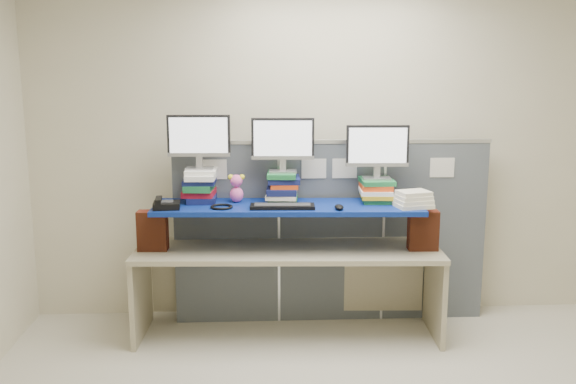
{
  "coord_description": "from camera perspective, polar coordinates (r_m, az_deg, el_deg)",
  "views": [
    {
      "loc": [
        -0.62,
        -3.34,
        2.12
      ],
      "look_at": [
        -0.37,
        1.47,
        1.17
      ],
      "focal_mm": 40.0,
      "sensor_mm": 36.0,
      "label": 1
    }
  ],
  "objects": [
    {
      "name": "binder_stack",
      "position": [
        4.93,
        11.1,
        -0.66
      ],
      "size": [
        0.3,
        0.26,
        0.12
      ],
      "rotation": [
        0.0,
        0.0,
        0.22
      ],
      "color": "white",
      "rests_on": "blue_board"
    },
    {
      "name": "plush_toy",
      "position": [
        5.02,
        -4.6,
        0.36
      ],
      "size": [
        0.13,
        0.1,
        0.22
      ],
      "rotation": [
        0.0,
        0.0,
        0.24
      ],
      "color": "#F95EB5",
      "rests_on": "blue_board"
    },
    {
      "name": "headset",
      "position": [
        4.84,
        -5.92,
        -1.32
      ],
      "size": [
        0.2,
        0.2,
        0.02
      ],
      "primitive_type": "torus",
      "rotation": [
        0.0,
        0.0,
        0.22
      ],
      "color": "black",
      "rests_on": "blue_board"
    },
    {
      "name": "brick_pier_right",
      "position": [
        5.04,
        11.92,
        -3.35
      ],
      "size": [
        0.23,
        0.13,
        0.31
      ],
      "primitive_type": "cube",
      "rotation": [
        0.0,
        0.0,
        -0.05
      ],
      "color": "maroon",
      "rests_on": "desk"
    },
    {
      "name": "monitor_center",
      "position": [
        4.97,
        -0.47,
        4.5
      ],
      "size": [
        0.49,
        0.15,
        0.42
      ],
      "rotation": [
        0.0,
        0.0,
        -0.05
      ],
      "color": "#9A9A9F",
      "rests_on": "book_stack_center"
    },
    {
      "name": "mouse",
      "position": [
        4.78,
        4.56,
        -1.34
      ],
      "size": [
        0.08,
        0.13,
        0.04
      ],
      "primitive_type": "ellipsoid",
      "rotation": [
        0.0,
        0.0,
        0.15
      ],
      "color": "black",
      "rests_on": "blue_board"
    },
    {
      "name": "blue_board",
      "position": [
        4.93,
        -0.0,
        -1.35
      ],
      "size": [
        2.08,
        0.61,
        0.04
      ],
      "primitive_type": "cube",
      "rotation": [
        0.0,
        0.0,
        -0.05
      ],
      "color": "navy",
      "rests_on": "brick_pier_left"
    },
    {
      "name": "brick_pier_left",
      "position": [
        5.03,
        -11.94,
        -3.38
      ],
      "size": [
        0.23,
        0.13,
        0.31
      ],
      "primitive_type": "cube",
      "rotation": [
        0.0,
        0.0,
        -0.05
      ],
      "color": "maroon",
      "rests_on": "desk"
    },
    {
      "name": "monitor_left",
      "position": [
        5.01,
        -7.93,
        4.73
      ],
      "size": [
        0.49,
        0.15,
        0.42
      ],
      "rotation": [
        0.0,
        0.0,
        -0.05
      ],
      "color": "#9A9A9F",
      "rests_on": "book_stack_left"
    },
    {
      "name": "cubicle_partition",
      "position": [
        5.33,
        3.85,
        -3.49
      ],
      "size": [
        2.6,
        0.06,
        1.53
      ],
      "color": "#4A5157",
      "rests_on": "ground"
    },
    {
      "name": "monitor_right",
      "position": [
        5.03,
        7.95,
        3.84
      ],
      "size": [
        0.49,
        0.15,
        0.42
      ],
      "rotation": [
        0.0,
        0.0,
        -0.05
      ],
      "color": "#9A9A9F",
      "rests_on": "book_stack_right"
    },
    {
      "name": "book_stack_left",
      "position": [
        5.07,
        -7.8,
        0.59
      ],
      "size": [
        0.27,
        0.31,
        0.26
      ],
      "color": "#12194F",
      "rests_on": "blue_board"
    },
    {
      "name": "keyboard",
      "position": [
        4.81,
        -0.5,
        -1.28
      ],
      "size": [
        0.49,
        0.18,
        0.03
      ],
      "rotation": [
        0.0,
        0.0,
        -0.04
      ],
      "color": "black",
      "rests_on": "blue_board"
    },
    {
      "name": "room",
      "position": [
        3.47,
        7.4,
        -0.86
      ],
      "size": [
        5.0,
        4.0,
        2.8
      ],
      "color": "beige",
      "rests_on": "ground"
    },
    {
      "name": "book_stack_center",
      "position": [
        5.02,
        -0.48,
        0.46
      ],
      "size": [
        0.28,
        0.32,
        0.23
      ],
      "color": "#1D6F38",
      "rests_on": "blue_board"
    },
    {
      "name": "book_stack_right",
      "position": [
        5.08,
        7.86,
        0.16
      ],
      "size": [
        0.28,
        0.32,
        0.18
      ],
      "color": "#1D6F38",
      "rests_on": "blue_board"
    },
    {
      "name": "desk_phone",
      "position": [
        4.88,
        -10.83,
        -1.1
      ],
      "size": [
        0.21,
        0.19,
        0.08
      ],
      "rotation": [
        0.0,
        0.0,
        0.08
      ],
      "color": "black",
      "rests_on": "blue_board"
    },
    {
      "name": "desk",
      "position": [
        5.06,
        -0.0,
        -6.57
      ],
      "size": [
        2.4,
        0.8,
        0.72
      ],
      "rotation": [
        0.0,
        0.0,
        -0.05
      ],
      "color": "tan",
      "rests_on": "ground"
    }
  ]
}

